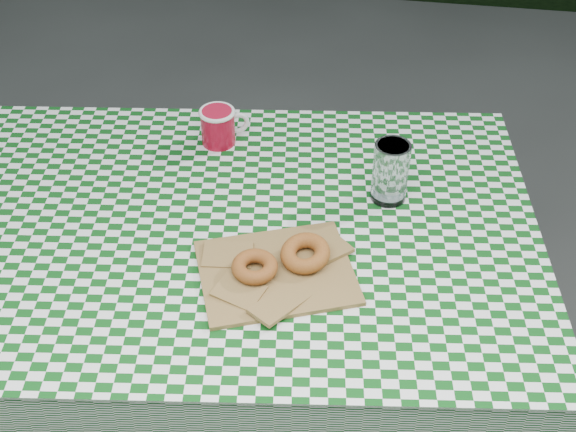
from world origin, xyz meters
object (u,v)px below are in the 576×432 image
object	(u,v)px
table	(233,342)
coffee_mug	(218,127)
drinking_glass	(390,172)
paper_bag	(276,271)

from	to	relation	value
table	coffee_mug	size ratio (longest dim) A/B	8.20
table	drinking_glass	distance (m)	0.58
table	drinking_glass	world-z (taller)	drinking_glass
table	coffee_mug	xyz separation A→B (m)	(-0.08, 0.29, 0.43)
paper_bag	drinking_glass	xyz separation A→B (m)	(0.20, 0.27, 0.06)
table	drinking_glass	bearing A→B (deg)	16.42
table	coffee_mug	distance (m)	0.52
paper_bag	coffee_mug	distance (m)	0.47
table	drinking_glass	size ratio (longest dim) A/B	9.31
paper_bag	coffee_mug	size ratio (longest dim) A/B	1.86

